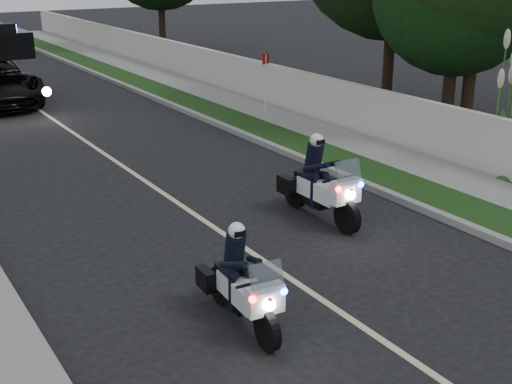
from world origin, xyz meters
The scene contains 14 objects.
ground centered at (0.00, 0.00, 0.00)m, with size 120.00×120.00×0.00m, color black.
curb_right centered at (4.10, 10.00, 0.07)m, with size 0.20×60.00×0.15m, color gray.
grass_verge centered at (4.80, 10.00, 0.08)m, with size 1.20×60.00×0.16m, color #193814.
sidewalk_right centered at (6.10, 10.00, 0.08)m, with size 1.40×60.00×0.16m, color gray.
property_wall centered at (7.10, 10.00, 0.75)m, with size 0.22×60.00×1.50m, color beige.
lane_marking centered at (0.00, 10.00, 0.00)m, with size 0.12×50.00×0.01m, color #BFB78C.
police_moto_left centered at (-1.41, -0.99, 0.00)m, with size 0.63×1.81×1.54m, color silver, non-canonical shape.
police_moto_right centered at (2.02, 1.70, 0.00)m, with size 0.72×2.07×1.76m, color white, non-canonical shape.
sign_post centered at (6.00, 9.86, 0.00)m, with size 0.34×0.34×2.16m, color #B7150D, non-canonical shape.
pampas_far centered at (7.60, 1.86, 0.00)m, with size 1.25×1.25×3.56m, color #C5B298, non-canonical shape.
tree_right_a centered at (9.41, 5.23, 0.00)m, with size 4.86×4.86×8.10m, color #123510, non-canonical shape.
tree_right_b centered at (9.85, 4.88, 0.00)m, with size 6.49×6.49×10.81m, color #1C3C14, non-canonical shape.
tree_right_c centered at (10.03, 8.50, 0.00)m, with size 6.58×6.58×10.96m, color black, non-canonical shape.
tree_right_e centered at (9.81, 26.14, 0.00)m, with size 6.24×6.24×10.40m, color black, non-canonical shape.
Camera 1 is at (-5.78, -8.34, 5.02)m, focal length 47.15 mm.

